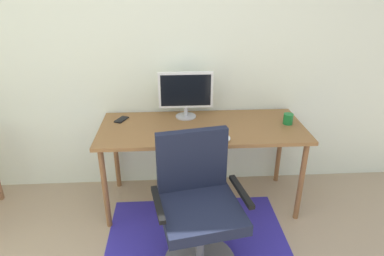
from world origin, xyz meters
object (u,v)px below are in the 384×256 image
object	(u,v)px
computer_mouse	(226,138)
coffee_cup	(288,119)
desk	(202,133)
keyboard	(187,139)
cell_phone	(121,120)
office_chair	(198,212)
monitor	(186,92)

from	to	relation	value
computer_mouse	coffee_cup	bearing A→B (deg)	25.60
desk	keyboard	xyz separation A→B (m)	(-0.14, -0.25, 0.08)
computer_mouse	coffee_cup	world-z (taller)	coffee_cup
keyboard	computer_mouse	xyz separation A→B (m)	(0.30, -0.02, 0.01)
desk	cell_phone	size ratio (longest dim) A/B	12.18
keyboard	cell_phone	size ratio (longest dim) A/B	3.07
desk	computer_mouse	size ratio (longest dim) A/B	16.40
keyboard	cell_phone	distance (m)	0.70
keyboard	office_chair	xyz separation A→B (m)	(0.05, -0.45, -0.34)
computer_mouse	office_chair	xyz separation A→B (m)	(-0.25, -0.43, -0.35)
monitor	keyboard	distance (m)	0.51
monitor	office_chair	world-z (taller)	monitor
desk	keyboard	bearing A→B (deg)	-118.34
keyboard	coffee_cup	world-z (taller)	coffee_cup
computer_mouse	office_chair	bearing A→B (deg)	-119.75
computer_mouse	coffee_cup	xyz separation A→B (m)	(0.57, 0.27, 0.03)
monitor	keyboard	world-z (taller)	monitor
desk	computer_mouse	xyz separation A→B (m)	(0.16, -0.27, 0.08)
coffee_cup	cell_phone	size ratio (longest dim) A/B	0.65
cell_phone	keyboard	bearing A→B (deg)	-12.74
keyboard	coffee_cup	bearing A→B (deg)	16.48
desk	coffee_cup	size ratio (longest dim) A/B	18.81
keyboard	office_chair	distance (m)	0.56
keyboard	coffee_cup	xyz separation A→B (m)	(0.87, 0.26, 0.04)
monitor	coffee_cup	size ratio (longest dim) A/B	5.18
keyboard	computer_mouse	world-z (taller)	computer_mouse
computer_mouse	coffee_cup	size ratio (longest dim) A/B	1.15
computer_mouse	office_chair	world-z (taller)	office_chair
desk	monitor	world-z (taller)	monitor
cell_phone	office_chair	size ratio (longest dim) A/B	0.14
monitor	keyboard	size ratio (longest dim) A/B	1.09
cell_phone	computer_mouse	bearing A→B (deg)	-2.68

